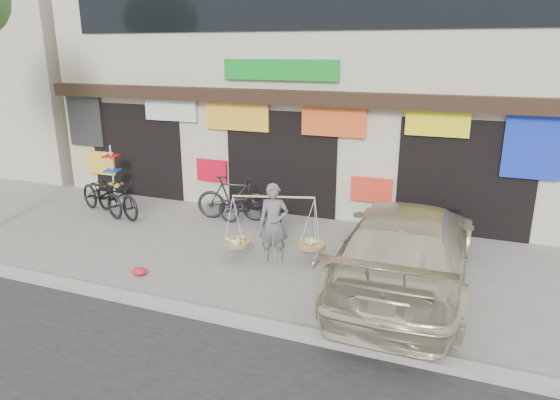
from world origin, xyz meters
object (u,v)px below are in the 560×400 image
at_px(suv, 406,246).
at_px(bike_1, 233,198).
at_px(street_vendor, 274,226).
at_px(bike_2, 249,208).
at_px(bike_0, 117,196).
at_px(display_rack, 113,180).
at_px(bike_3, 102,194).

bearing_deg(suv, bike_1, -26.41).
height_order(street_vendor, bike_2, street_vendor).
distance_m(bike_0, bike_1, 3.08).
xyz_separation_m(suv, display_rack, (-8.39, 2.33, -0.13)).
height_order(bike_2, suv, suv).
relative_size(bike_1, display_rack, 1.15).
bearing_deg(bike_1, street_vendor, -147.17).
bearing_deg(bike_1, bike_3, 92.65).
relative_size(street_vendor, bike_3, 1.01).
distance_m(bike_0, suv, 7.70).
bearing_deg(bike_0, suv, -78.68).
bearing_deg(bike_0, display_rack, 64.44).
height_order(suv, display_rack, display_rack).
bearing_deg(suv, street_vendor, -4.37).
distance_m(street_vendor, bike_2, 2.27).
bearing_deg(display_rack, bike_2, -4.68).
relative_size(bike_0, bike_2, 1.13).
bearing_deg(display_rack, street_vendor, -20.52).
relative_size(bike_2, suv, 0.32).
bearing_deg(bike_1, display_rack, 77.92).
relative_size(bike_0, display_rack, 1.22).
bearing_deg(street_vendor, display_rack, 142.75).
bearing_deg(bike_0, bike_3, 111.92).
relative_size(street_vendor, suv, 0.37).
relative_size(street_vendor, bike_1, 1.07).
height_order(bike_3, suv, suv).
height_order(bike_2, bike_3, bike_3).
bearing_deg(display_rack, bike_3, -68.65).
xyz_separation_m(street_vendor, suv, (2.65, -0.18, 0.03)).
xyz_separation_m(street_vendor, bike_1, (-1.94, 2.05, -0.19)).
distance_m(street_vendor, display_rack, 6.13).
height_order(bike_0, display_rack, display_rack).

